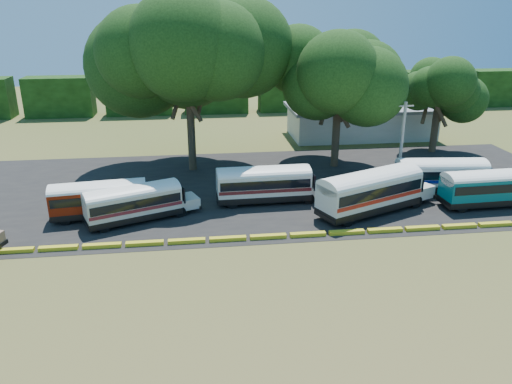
{
  "coord_description": "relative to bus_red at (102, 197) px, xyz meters",
  "views": [
    {
      "loc": [
        -3.53,
        -32.04,
        16.28
      ],
      "look_at": [
        1.21,
        6.0,
        1.84
      ],
      "focal_mm": 35.0,
      "sensor_mm": 36.0,
      "label": 1
    }
  ],
  "objects": [
    {
      "name": "terminal_building",
      "position": [
        29.27,
        23.34,
        0.3
      ],
      "size": [
        19.0,
        9.0,
        4.0
      ],
      "color": "beige",
      "rests_on": "ground"
    },
    {
      "name": "tree_center",
      "position": [
        22.43,
        11.08,
        8.38
      ],
      "size": [
        10.65,
        10.65,
        14.06
      ],
      "color": "#35281A",
      "rests_on": "ground"
    },
    {
      "name": "treeline_backdrop",
      "position": [
        11.27,
        41.34,
        1.27
      ],
      "size": [
        130.0,
        4.0,
        6.0
      ],
      "color": "black",
      "rests_on": "ground"
    },
    {
      "name": "bus_white_red",
      "position": [
        21.93,
        -1.84,
        0.34
      ],
      "size": [
        11.32,
        6.93,
        3.67
      ],
      "rotation": [
        0.0,
        0.0,
        0.41
      ],
      "color": "black",
      "rests_on": "ground"
    },
    {
      "name": "utility_pole",
      "position": [
        27.23,
        5.32,
        2.3
      ],
      "size": [
        1.6,
        0.3,
        7.85
      ],
      "color": "gray",
      "rests_on": "ground"
    },
    {
      "name": "asphalt_strip",
      "position": [
        12.27,
        5.34,
        -1.72
      ],
      "size": [
        64.0,
        24.0,
        0.02
      ],
      "primitive_type": "cube",
      "color": "black",
      "rests_on": "ground"
    },
    {
      "name": "bus_red",
      "position": [
        0.0,
        0.0,
        0.0
      ],
      "size": [
        9.4,
        3.3,
        3.02
      ],
      "rotation": [
        0.0,
        0.0,
        0.11
      ],
      "color": "black",
      "rests_on": "ground"
    },
    {
      "name": "curb",
      "position": [
        11.27,
        -5.66,
        -1.58
      ],
      "size": [
        53.7,
        0.45,
        0.3
      ],
      "color": "gold",
      "rests_on": "ground"
    },
    {
      "name": "bus_cream_west",
      "position": [
        2.79,
        -1.14,
        -0.04
      ],
      "size": [
        9.27,
        5.43,
        2.99
      ],
      "rotation": [
        0.0,
        0.0,
        0.38
      ],
      "color": "black",
      "rests_on": "ground"
    },
    {
      "name": "ground",
      "position": [
        11.27,
        -6.66,
        -1.73
      ],
      "size": [
        160.0,
        160.0,
        0.0
      ],
      "primitive_type": "plane",
      "color": "#3D541C",
      "rests_on": "ground"
    },
    {
      "name": "tree_west",
      "position": [
        7.32,
        11.8,
        10.24
      ],
      "size": [
        14.51,
        14.51,
        17.32
      ],
      "color": "#35281A",
      "rests_on": "ground"
    },
    {
      "name": "tree_east",
      "position": [
        35.43,
        15.14,
        5.78
      ],
      "size": [
        7.06,
        7.06,
        10.19
      ],
      "color": "#35281A",
      "rests_on": "ground"
    },
    {
      "name": "bus_teal",
      "position": [
        32.51,
        -1.66,
        0.09
      ],
      "size": [
        9.77,
        2.75,
        3.19
      ],
      "rotation": [
        0.0,
        0.0,
        0.04
      ],
      "color": "black",
      "rests_on": "ground"
    },
    {
      "name": "bus_cream_east",
      "position": [
        13.63,
        1.6,
        0.1
      ],
      "size": [
        9.95,
        2.73,
        3.25
      ],
      "rotation": [
        0.0,
        0.0,
        0.03
      ],
      "color": "black",
      "rests_on": "ground"
    },
    {
      "name": "bus_white_blue",
      "position": [
        30.06,
        2.06,
        0.08
      ],
      "size": [
        9.94,
        3.36,
        3.21
      ],
      "rotation": [
        0.0,
        0.0,
        -0.1
      ],
      "color": "black",
      "rests_on": "ground"
    }
  ]
}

